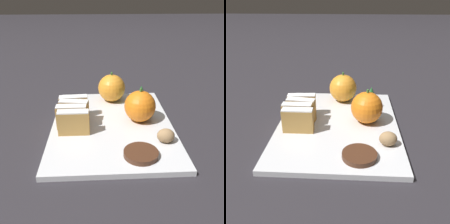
{
  "view_description": "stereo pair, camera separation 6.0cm",
  "coord_description": "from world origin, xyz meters",
  "views": [
    {
      "loc": [
        -0.03,
        -0.54,
        0.31
      ],
      "look_at": [
        0.0,
        0.0,
        0.04
      ],
      "focal_mm": 40.0,
      "sensor_mm": 36.0,
      "label": 1
    },
    {
      "loc": [
        0.03,
        -0.54,
        0.31
      ],
      "look_at": [
        0.0,
        0.0,
        0.04
      ],
      "focal_mm": 40.0,
      "sensor_mm": 36.0,
      "label": 2
    }
  ],
  "objects": [
    {
      "name": "ground_plane",
      "position": [
        0.0,
        0.0,
        0.0
      ],
      "size": [
        6.0,
        6.0,
        0.0
      ],
      "primitive_type": "plane",
      "color": "#28262B"
    },
    {
      "name": "serving_platter",
      "position": [
        0.0,
        0.0,
        0.01
      ],
      "size": [
        0.29,
        0.38,
        0.01
      ],
      "color": "silver",
      "rests_on": "ground_plane"
    },
    {
      "name": "stollen_slice_front",
      "position": [
        -0.09,
        -0.05,
        0.04
      ],
      "size": [
        0.07,
        0.02,
        0.06
      ],
      "color": "#B28442",
      "rests_on": "serving_platter"
    },
    {
      "name": "stollen_slice_second",
      "position": [
        -0.09,
        -0.02,
        0.04
      ],
      "size": [
        0.07,
        0.02,
        0.06
      ],
      "color": "#B28442",
      "rests_on": "serving_platter"
    },
    {
      "name": "stollen_slice_third",
      "position": [
        -0.09,
        0.01,
        0.04
      ],
      "size": [
        0.07,
        0.03,
        0.06
      ],
      "color": "#B28442",
      "rests_on": "serving_platter"
    },
    {
      "name": "stollen_slice_fourth",
      "position": [
        -0.09,
        0.04,
        0.04
      ],
      "size": [
        0.07,
        0.03,
        0.06
      ],
      "color": "#B28442",
      "rests_on": "serving_platter"
    },
    {
      "name": "orange_near",
      "position": [
        0.07,
        0.01,
        0.05
      ],
      "size": [
        0.08,
        0.08,
        0.09
      ],
      "color": "orange",
      "rests_on": "serving_platter"
    },
    {
      "name": "orange_far",
      "position": [
        0.01,
        0.14,
        0.05
      ],
      "size": [
        0.08,
        0.08,
        0.09
      ],
      "color": "orange",
      "rests_on": "serving_platter"
    },
    {
      "name": "walnut",
      "position": [
        0.11,
        -0.09,
        0.03
      ],
      "size": [
        0.04,
        0.03,
        0.03
      ],
      "color": "#9E7A51",
      "rests_on": "serving_platter"
    },
    {
      "name": "chocolate_cookie",
      "position": [
        0.05,
        -0.14,
        0.02
      ],
      "size": [
        0.07,
        0.07,
        0.01
      ],
      "color": "#472819",
      "rests_on": "serving_platter"
    },
    {
      "name": "evergreen_sprig",
      "position": [
        0.08,
        0.09,
        0.04
      ],
      "size": [
        0.05,
        0.05,
        0.06
      ],
      "color": "#23662D",
      "rests_on": "serving_platter"
    }
  ]
}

